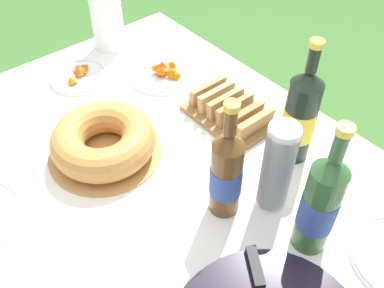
{
  "coord_description": "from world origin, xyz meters",
  "views": [
    {
      "loc": [
        0.5,
        -0.36,
        1.52
      ],
      "look_at": [
        -0.12,
        0.15,
        0.73
      ],
      "focal_mm": 40.0,
      "sensor_mm": 36.0,
      "label": 1
    }
  ],
  "objects_px": {
    "cup_stack": "(277,169)",
    "cider_bottle_amber": "(226,173)",
    "paper_towel_roll": "(107,18)",
    "bread_board": "(230,111)",
    "bundt_cake": "(103,141)",
    "snack_plate_left": "(79,76)",
    "juice_bottle_red": "(300,116)",
    "snack_plate_near": "(162,73)",
    "cider_bottle_green": "(320,204)"
  },
  "relations": [
    {
      "from": "bundt_cake",
      "to": "bread_board",
      "type": "xyz_separation_m",
      "value": [
        0.11,
        0.37,
        -0.02
      ]
    },
    {
      "from": "snack_plate_left",
      "to": "paper_towel_roll",
      "type": "distance_m",
      "value": 0.24
    },
    {
      "from": "cup_stack",
      "to": "bread_board",
      "type": "distance_m",
      "value": 0.35
    },
    {
      "from": "cider_bottle_green",
      "to": "bread_board",
      "type": "height_order",
      "value": "cider_bottle_green"
    },
    {
      "from": "bundt_cake",
      "to": "juice_bottle_red",
      "type": "xyz_separation_m",
      "value": [
        0.33,
        0.4,
        0.09
      ]
    },
    {
      "from": "snack_plate_left",
      "to": "bread_board",
      "type": "distance_m",
      "value": 0.53
    },
    {
      "from": "cider_bottle_green",
      "to": "snack_plate_left",
      "type": "bearing_deg",
      "value": -174.25
    },
    {
      "from": "paper_towel_roll",
      "to": "cider_bottle_amber",
      "type": "bearing_deg",
      "value": -12.73
    },
    {
      "from": "cup_stack",
      "to": "juice_bottle_red",
      "type": "relative_size",
      "value": 0.72
    },
    {
      "from": "paper_towel_roll",
      "to": "bread_board",
      "type": "xyz_separation_m",
      "value": [
        0.58,
        0.06,
        -0.08
      ]
    },
    {
      "from": "bread_board",
      "to": "cider_bottle_amber",
      "type": "bearing_deg",
      "value": -45.9
    },
    {
      "from": "snack_plate_near",
      "to": "snack_plate_left",
      "type": "distance_m",
      "value": 0.28
    },
    {
      "from": "bundt_cake",
      "to": "snack_plate_left",
      "type": "height_order",
      "value": "bundt_cake"
    },
    {
      "from": "bundt_cake",
      "to": "snack_plate_near",
      "type": "xyz_separation_m",
      "value": [
        -0.19,
        0.34,
        -0.03
      ]
    },
    {
      "from": "paper_towel_roll",
      "to": "bread_board",
      "type": "distance_m",
      "value": 0.59
    },
    {
      "from": "snack_plate_near",
      "to": "paper_towel_roll",
      "type": "relative_size",
      "value": 0.99
    },
    {
      "from": "snack_plate_left",
      "to": "paper_towel_roll",
      "type": "xyz_separation_m",
      "value": [
        -0.11,
        0.19,
        0.1
      ]
    },
    {
      "from": "cup_stack",
      "to": "cider_bottle_green",
      "type": "xyz_separation_m",
      "value": [
        0.13,
        -0.01,
        0.01
      ]
    },
    {
      "from": "juice_bottle_red",
      "to": "cider_bottle_green",
      "type": "bearing_deg",
      "value": -41.73
    },
    {
      "from": "bread_board",
      "to": "snack_plate_left",
      "type": "bearing_deg",
      "value": -152.1
    },
    {
      "from": "bundt_cake",
      "to": "snack_plate_near",
      "type": "relative_size",
      "value": 1.41
    },
    {
      "from": "cup_stack",
      "to": "snack_plate_left",
      "type": "bearing_deg",
      "value": -172.27
    },
    {
      "from": "cider_bottle_amber",
      "to": "bundt_cake",
      "type": "bearing_deg",
      "value": -159.75
    },
    {
      "from": "cup_stack",
      "to": "cider_bottle_green",
      "type": "bearing_deg",
      "value": -6.05
    },
    {
      "from": "paper_towel_roll",
      "to": "cup_stack",
      "type": "bearing_deg",
      "value": -5.7
    },
    {
      "from": "cider_bottle_green",
      "to": "snack_plate_left",
      "type": "xyz_separation_m",
      "value": [
        -0.9,
        -0.09,
        -0.13
      ]
    },
    {
      "from": "cup_stack",
      "to": "snack_plate_near",
      "type": "distance_m",
      "value": 0.62
    },
    {
      "from": "cup_stack",
      "to": "snack_plate_near",
      "type": "relative_size",
      "value": 1.15
    },
    {
      "from": "bundt_cake",
      "to": "juice_bottle_red",
      "type": "distance_m",
      "value": 0.52
    },
    {
      "from": "cider_bottle_green",
      "to": "paper_towel_roll",
      "type": "xyz_separation_m",
      "value": [
        -1.0,
        0.1,
        -0.03
      ]
    },
    {
      "from": "snack_plate_near",
      "to": "cider_bottle_green",
      "type": "bearing_deg",
      "value": -10.19
    },
    {
      "from": "paper_towel_roll",
      "to": "bread_board",
      "type": "height_order",
      "value": "paper_towel_roll"
    },
    {
      "from": "juice_bottle_red",
      "to": "bread_board",
      "type": "relative_size",
      "value": 1.36
    },
    {
      "from": "cup_stack",
      "to": "juice_bottle_red",
      "type": "height_order",
      "value": "juice_bottle_red"
    },
    {
      "from": "cider_bottle_amber",
      "to": "bread_board",
      "type": "bearing_deg",
      "value": 134.1
    },
    {
      "from": "cup_stack",
      "to": "cider_bottle_amber",
      "type": "xyz_separation_m",
      "value": [
        -0.07,
        -0.1,
        -0.0
      ]
    },
    {
      "from": "juice_bottle_red",
      "to": "paper_towel_roll",
      "type": "bearing_deg",
      "value": -173.82
    },
    {
      "from": "juice_bottle_red",
      "to": "bundt_cake",
      "type": "bearing_deg",
      "value": -129.78
    },
    {
      "from": "cup_stack",
      "to": "bundt_cake",
      "type": "bearing_deg",
      "value": -151.54
    },
    {
      "from": "snack_plate_left",
      "to": "paper_towel_roll",
      "type": "height_order",
      "value": "paper_towel_roll"
    },
    {
      "from": "juice_bottle_red",
      "to": "bread_board",
      "type": "distance_m",
      "value": 0.25
    },
    {
      "from": "juice_bottle_red",
      "to": "snack_plate_near",
      "type": "height_order",
      "value": "juice_bottle_red"
    },
    {
      "from": "snack_plate_near",
      "to": "paper_towel_roll",
      "type": "xyz_separation_m",
      "value": [
        -0.27,
        -0.03,
        0.1
      ]
    },
    {
      "from": "bundt_cake",
      "to": "snack_plate_left",
      "type": "xyz_separation_m",
      "value": [
        -0.36,
        0.12,
        -0.04
      ]
    },
    {
      "from": "bundt_cake",
      "to": "bread_board",
      "type": "distance_m",
      "value": 0.38
    },
    {
      "from": "bundt_cake",
      "to": "cider_bottle_green",
      "type": "distance_m",
      "value": 0.58
    },
    {
      "from": "cider_bottle_green",
      "to": "snack_plate_near",
      "type": "relative_size",
      "value": 1.6
    },
    {
      "from": "cider_bottle_amber",
      "to": "paper_towel_roll",
      "type": "height_order",
      "value": "cider_bottle_amber"
    },
    {
      "from": "cider_bottle_green",
      "to": "cider_bottle_amber",
      "type": "height_order",
      "value": "cider_bottle_green"
    },
    {
      "from": "juice_bottle_red",
      "to": "paper_towel_roll",
      "type": "relative_size",
      "value": 1.59
    }
  ]
}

